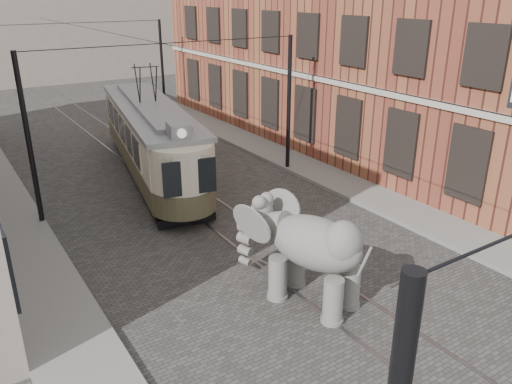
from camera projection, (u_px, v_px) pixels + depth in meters
ground at (267, 250)px, 16.32m from camera, size 120.00×120.00×0.00m
tram_rails at (267, 250)px, 16.31m from camera, size 1.54×80.00×0.02m
sidewalk_right at (398, 208)px, 19.32m from camera, size 2.00×60.00×0.15m
sidewalk_left at (56, 314)px, 13.01m from camera, size 2.00×60.00×0.15m
brick_building at (345, 26)px, 26.66m from camera, size 8.00×26.00×12.00m
catenary at (188, 127)px, 19.00m from camera, size 11.00×30.20×6.00m
tram at (149, 122)px, 22.18m from camera, size 4.73×12.34×4.79m
elephant at (315, 257)px, 13.15m from camera, size 3.68×4.94×2.70m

